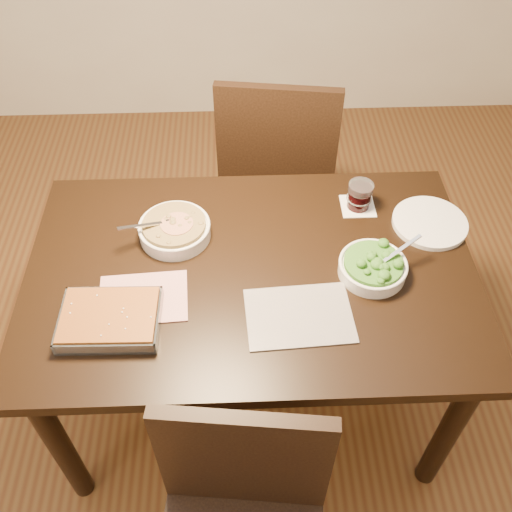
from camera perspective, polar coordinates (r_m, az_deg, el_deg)
ground at (r=2.39m, az=-0.36°, el=-13.19°), size 4.00×4.00×0.00m
table at (r=1.84m, az=-0.45°, el=-3.28°), size 1.40×0.90×0.75m
magazine_a at (r=1.73m, az=-11.23°, el=-4.16°), size 0.27×0.21×0.01m
magazine_b at (r=1.66m, az=4.34°, el=-5.96°), size 0.32×0.24×0.01m
coaster at (r=2.00m, az=10.13°, el=4.94°), size 0.11×0.11×0.00m
stew_bowl at (r=1.86m, az=-8.14°, el=2.69°), size 0.25×0.23×0.09m
broccoli_bowl at (r=1.77m, az=11.60°, el=-1.05°), size 0.23×0.21×0.08m
baking_dish at (r=1.67m, az=-14.39°, el=-6.14°), size 0.29×0.21×0.05m
wine_tumbler at (r=1.96m, az=10.33°, el=6.03°), size 0.08×0.08×0.09m
dinner_plate at (r=1.98m, az=16.98°, el=3.20°), size 0.25×0.25×0.02m
chair_far at (r=2.46m, az=2.20°, el=9.26°), size 0.53×0.53×1.00m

